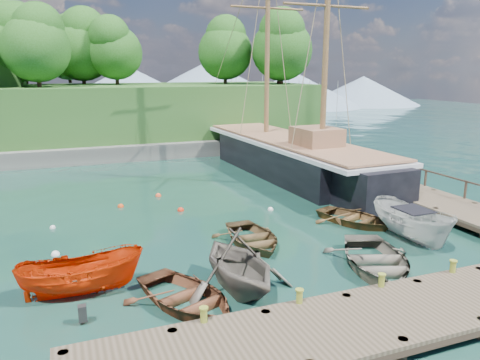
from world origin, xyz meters
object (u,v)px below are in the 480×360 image
Objects in this scene: rowboat_1 at (238,290)px; cabin_boat_white at (411,240)px; rowboat_4 at (354,224)px; rowboat_0 at (187,306)px; schooner at (291,159)px; motorboat_orange at (83,294)px; rowboat_2 at (252,244)px; rowboat_3 at (375,269)px.

cabin_boat_white is at bearing 6.20° from rowboat_1.
rowboat_1 is 9.14m from rowboat_4.
schooner reaches higher than rowboat_0.
motorboat_orange is at bearing -139.59° from schooner.
motorboat_orange is at bearing 124.77° from rowboat_0.
rowboat_2 is 5.84m from rowboat_4.
rowboat_1 is at bearing -125.20° from schooner.
rowboat_2 is at bearing 163.60° from cabin_boat_white.
rowboat_2 is (4.10, 4.27, 0.00)m from rowboat_0.
rowboat_3 is at bearing -7.77° from rowboat_1.
cabin_boat_white is (8.97, 1.72, 0.00)m from rowboat_1.
schooner is at bearing 52.49° from rowboat_1.
motorboat_orange reaches higher than rowboat_3.
rowboat_3 is (5.51, -0.30, 0.00)m from rowboat_1.
rowboat_2 is 7.52m from motorboat_orange.
rowboat_0 is at bearing -129.25° from schooner.
rowboat_0 is at bearing -168.13° from cabin_boat_white.
motorboat_orange is at bearing -161.81° from rowboat_2.
motorboat_orange is at bearing -168.82° from rowboat_3.
rowboat_1 is 5.52m from rowboat_3.
rowboat_1 is 5.31m from motorboat_orange.
cabin_boat_white is 0.17× the size of schooner.
rowboat_1 is 0.89× the size of rowboat_3.
rowboat_1 is at bearing -172.41° from rowboat_4.
rowboat_4 is at bearing 85.01° from rowboat_3.
rowboat_0 is 20.09m from schooner.
motorboat_orange is (-10.57, 1.90, 0.00)m from rowboat_3.
rowboat_3 is at bearing -97.90° from motorboat_orange.
rowboat_2 is 0.99× the size of motorboat_orange.
rowboat_1 is 1.06× the size of rowboat_2.
rowboat_1 is 1.10× the size of rowboat_4.
rowboat_4 is at bearing 25.26° from rowboat_1.
cabin_boat_white is at bearing -87.21° from motorboat_orange.
rowboat_4 is (2.41, 4.86, 0.00)m from rowboat_3.
motorboat_orange is (-5.06, 1.60, 0.00)m from rowboat_1.
rowboat_0 is at bearing -132.83° from rowboat_2.
motorboat_orange is (-3.09, 2.05, 0.00)m from rowboat_0.
rowboat_0 is 11.16m from cabin_boat_white.
rowboat_1 is 0.16× the size of schooner.
rowboat_2 is at bearing 56.23° from rowboat_1.
rowboat_0 is 1.03× the size of motorboat_orange.
rowboat_3 reaches higher than rowboat_4.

